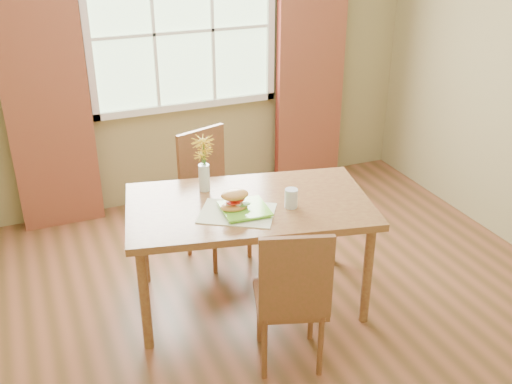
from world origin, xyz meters
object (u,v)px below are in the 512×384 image
Objects in this scene: chair_far at (211,189)px; flower_vase at (203,157)px; croissant_sandwich at (235,200)px; water_glass at (291,199)px; chair_near at (292,294)px; dining_table at (249,214)px.

chair_far is 0.64m from flower_vase.
croissant_sandwich is 0.41m from flower_vase.
croissant_sandwich is 0.36m from water_glass.
flower_vase is at bearing -130.96° from chair_far.
chair_near is at bearing -114.38° from water_glass.
flower_vase is at bearing 133.95° from water_glass.
chair_far is 0.93m from water_glass.
chair_near is 0.97× the size of chair_far.
dining_table is at bearing -54.77° from flower_vase.
dining_table is 0.22m from croissant_sandwich.
chair_far is at bearing 87.61° from croissant_sandwich.
dining_table is 8.96× the size of croissant_sandwich.
chair_far is at bearing 104.13° from dining_table.
water_glass is (0.25, 0.54, 0.29)m from chair_near.
water_glass is at bearing 83.53° from chair_near.
chair_near is at bearing -79.86° from flower_vase.
chair_far is at bearing 106.19° from water_glass.
chair_far is 0.85m from croissant_sandwich.
croissant_sandwich is (-0.13, -0.09, 0.16)m from dining_table.
flower_vase is (-0.07, 0.37, 0.15)m from croissant_sandwich.
dining_table is 4.50× the size of flower_vase.
dining_table is at bearing -106.03° from chair_far.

